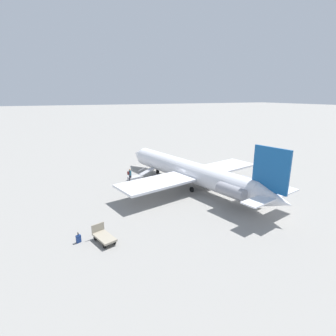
{
  "coord_description": "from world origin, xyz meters",
  "views": [
    {
      "loc": [
        -28.31,
        15.8,
        11.41
      ],
      "look_at": [
        2.87,
        1.49,
        1.82
      ],
      "focal_mm": 28.0,
      "sensor_mm": 36.0,
      "label": 1
    }
  ],
  "objects_px": {
    "passenger": "(130,174)",
    "suitcase": "(79,239)",
    "luggage_cart": "(104,236)",
    "boarding_stairs": "(137,177)",
    "airplane_main": "(193,172)"
  },
  "relations": [
    {
      "from": "boarding_stairs",
      "to": "passenger",
      "type": "height_order",
      "value": "passenger"
    },
    {
      "from": "airplane_main",
      "to": "boarding_stairs",
      "type": "relative_size",
      "value": 6.53
    },
    {
      "from": "passenger",
      "to": "luggage_cart",
      "type": "distance_m",
      "value": 15.33
    },
    {
      "from": "suitcase",
      "to": "boarding_stairs",
      "type": "bearing_deg",
      "value": -34.61
    },
    {
      "from": "luggage_cart",
      "to": "suitcase",
      "type": "distance_m",
      "value": 2.0
    },
    {
      "from": "luggage_cart",
      "to": "passenger",
      "type": "bearing_deg",
      "value": -41.38
    },
    {
      "from": "passenger",
      "to": "suitcase",
      "type": "bearing_deg",
      "value": -134.56
    },
    {
      "from": "luggage_cart",
      "to": "suitcase",
      "type": "height_order",
      "value": "luggage_cart"
    },
    {
      "from": "airplane_main",
      "to": "passenger",
      "type": "distance_m",
      "value": 8.73
    },
    {
      "from": "passenger",
      "to": "suitcase",
      "type": "distance_m",
      "value": 15.59
    },
    {
      "from": "airplane_main",
      "to": "passenger",
      "type": "height_order",
      "value": "airplane_main"
    },
    {
      "from": "boarding_stairs",
      "to": "passenger",
      "type": "relative_size",
      "value": 2.38
    },
    {
      "from": "luggage_cart",
      "to": "airplane_main",
      "type": "bearing_deg",
      "value": -74.29
    },
    {
      "from": "suitcase",
      "to": "luggage_cart",
      "type": "bearing_deg",
      "value": -110.86
    },
    {
      "from": "boarding_stairs",
      "to": "suitcase",
      "type": "height_order",
      "value": "boarding_stairs"
    }
  ]
}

